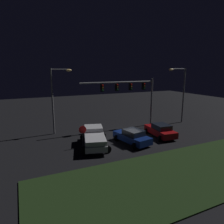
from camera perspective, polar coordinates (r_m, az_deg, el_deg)
The scene contains 9 objects.
ground_plane at distance 24.28m, azimuth 4.94°, elevation -6.69°, with size 80.00×80.00×0.00m, color black.
grass_median at distance 17.42m, azimuth 20.96°, elevation -15.00°, with size 24.04×7.53×0.10m, color black.
pickup_truck at distance 20.93m, azimuth -4.99°, elevation -6.86°, with size 3.85×5.74×1.80m.
car_sedan at distance 24.50m, azimuth 13.36°, elevation -4.99°, with size 2.74×4.55×1.51m.
car_sedan_far at distance 21.83m, azimuth 5.65°, elevation -6.80°, with size 3.00×4.66×1.51m.
traffic_signal_gantry at distance 26.88m, azimuth 5.24°, elevation 6.08°, with size 10.32×0.56×6.50m.
street_lamp_left at distance 25.07m, azimuth -15.22°, elevation 5.13°, with size 2.53×0.44×7.83m.
street_lamp_right at distance 30.96m, azimuth 18.59°, elevation 6.26°, with size 2.97×0.44×7.90m.
stop_sign at distance 20.54m, azimuth -8.20°, elevation -5.65°, with size 0.76×0.08×2.23m.
Camera 1 is at (-11.55, -19.93, 7.66)m, focal length 32.78 mm.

